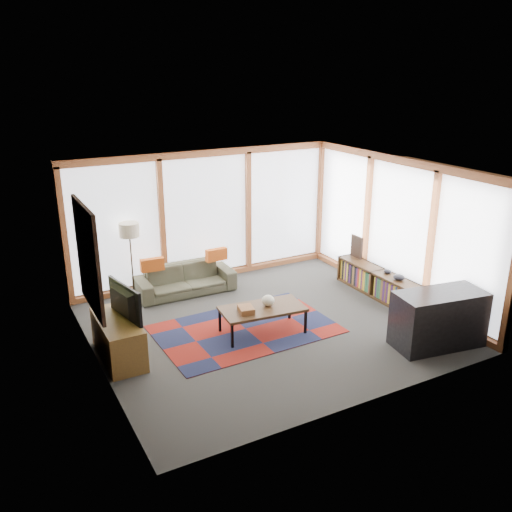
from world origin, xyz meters
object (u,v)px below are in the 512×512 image
bookshelf (377,283)px  tv_console (118,339)px  coffee_table (262,320)px  television (119,303)px  bar_counter (439,319)px  floor_lamp (132,261)px  sofa (185,279)px

bookshelf → tv_console: (-4.87, -0.01, 0.06)m
coffee_table → television: 2.30m
bookshelf → bar_counter: 1.99m
floor_lamp → television: size_ratio=1.60×
coffee_table → television: television is taller
coffee_table → bookshelf: (2.63, 0.31, 0.03)m
sofa → bookshelf: sofa is taller
floor_lamp → tv_console: floor_lamp is taller
sofa → coffee_table: (0.49, -2.14, -0.05)m
sofa → tv_console: (-1.75, -1.84, 0.04)m
bookshelf → coffee_table: bearing=-173.2°
coffee_table → bookshelf: 2.65m
television → bar_counter: 4.78m
television → tv_console: bearing=73.1°
bookshelf → bar_counter: size_ratio=1.46×
bookshelf → tv_console: size_ratio=1.62×
coffee_table → bookshelf: bearing=6.8°
bar_counter → floor_lamp: bearing=141.1°
tv_console → television: 0.57m
floor_lamp → coffee_table: floor_lamp is taller
coffee_table → television: (-2.18, 0.30, 0.66)m
coffee_table → television: bearing=172.2°
sofa → coffee_table: size_ratio=1.39×
sofa → bar_counter: bearing=-53.3°
bookshelf → television: 4.85m
television → bookshelf: bearing=-101.6°
floor_lamp → television: bearing=-110.3°
floor_lamp → tv_console: (-0.82, -2.06, -0.42)m
tv_console → floor_lamp: bearing=68.2°
sofa → coffee_table: sofa is taller
sofa → bar_counter: size_ratio=1.35×
coffee_table → television: size_ratio=1.47×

